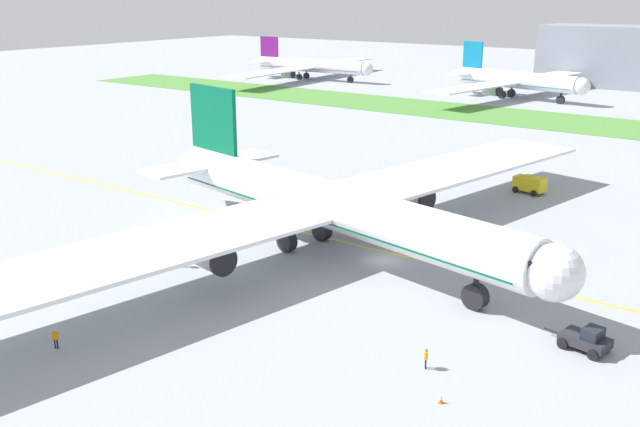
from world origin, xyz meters
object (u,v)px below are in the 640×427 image
Objects in this scene: airliner_foreground at (323,204)px; ground_crew_wingwalker_starboard at (55,337)px; traffic_cone_near_nose at (441,399)px; parked_airliner_far_centre at (515,80)px; service_truck_baggage_loader at (529,184)px; ground_crew_marshaller_front at (182,257)px; ground_crew_wingwalker_port at (426,356)px; parked_airliner_far_left at (309,66)px; pushback_tug at (587,339)px.

ground_crew_wingwalker_starboard is (-4.46, -30.93, -4.57)m from airliner_foreground.
traffic_cone_near_nose is 156.60m from parked_airliner_far_centre.
service_truck_baggage_loader is at bearing -67.36° from parked_airliner_far_centre.
ground_crew_wingwalker_starboard is at bearing -98.20° from airliner_foreground.
ground_crew_marshaller_front is 1.02× the size of ground_crew_wingwalker_starboard.
airliner_foreground is 1.44× the size of parked_airliner_far_centre.
ground_crew_wingwalker_port is 2.89× the size of traffic_cone_near_nose.
ground_crew_wingwalker_port is 152.05m from parked_airliner_far_centre.
airliner_foreground is 27.15m from ground_crew_wingwalker_port.
parked_airliner_far_left is (-89.74, 142.07, 3.48)m from ground_crew_marshaller_front.
ground_crew_marshaller_front is at bearing 167.40° from traffic_cone_near_nose.
parked_airliner_far_left reaches higher than ground_crew_wingwalker_port.
service_truck_baggage_loader is (9.78, 37.20, -4.20)m from airliner_foreground.
ground_crew_wingwalker_port is 29.72m from ground_crew_wingwalker_starboard.
parked_airliner_far_left reaches higher than service_truck_baggage_loader.
ground_crew_wingwalker_starboard is 0.03× the size of parked_airliner_far_centre.
pushback_tug is at bearing 66.84° from traffic_cone_near_nose.
ground_crew_marshaller_front is 53.06m from service_truck_baggage_loader.
airliner_foreground is at bearing 168.96° from pushback_tug.
traffic_cone_near_nose is 58.93m from service_truck_baggage_loader.
airliner_foreground is 166.48× the size of traffic_cone_near_nose.
service_truck_baggage_loader is at bearing 78.20° from ground_crew_wingwalker_starboard.
ground_crew_wingwalker_port is at bearing 130.63° from traffic_cone_near_nose.
ground_crew_wingwalker_starboard is 0.37× the size of service_truck_baggage_loader.
ground_crew_marshaller_front reaches higher than traffic_cone_near_nose.
ground_crew_marshaller_front is 0.03× the size of parked_airliner_far_centre.
airliner_foreground reaches higher than pushback_tug.
ground_crew_marshaller_front is 0.38× the size of service_truck_baggage_loader.
airliner_foreground is at bearing -52.64° from parked_airliner_far_left.
service_truck_baggage_loader is at bearing 102.21° from ground_crew_wingwalker_port.
service_truck_baggage_loader is 0.06× the size of parked_airliner_far_left.
service_truck_baggage_loader reaches higher than ground_crew_marshaller_front.
ground_crew_wingwalker_port is at bearing -131.75° from pushback_tug.
airliner_foreground reaches higher than parked_airliner_far_centre.
ground_crew_wingwalker_starboard is (-34.90, -24.99, 0.07)m from pushback_tug.
airliner_foreground is 55.35× the size of ground_crew_marshaller_front.
airliner_foreground is at bearing 140.99° from traffic_cone_near_nose.
ground_crew_wingwalker_starboard is (4.91, -18.65, -0.03)m from ground_crew_marshaller_front.
pushback_tug is 3.31× the size of ground_crew_wingwalker_starboard.
service_truck_baggage_loader is at bearing 115.59° from pushback_tug.
ground_crew_marshaller_front is 19.29m from ground_crew_wingwalker_starboard.
parked_airliner_far_left reaches higher than traffic_cone_near_nose.
ground_crew_marshaller_front is 0.02× the size of parked_airliner_far_left.
pushback_tug is 47.84m from service_truck_baggage_loader.
ground_crew_wingwalker_port is at bearing -71.09° from parked_airliner_far_centre.
traffic_cone_near_nose is (24.50, -19.85, -5.32)m from airliner_foreground.
ground_crew_wingwalker_port reaches higher than traffic_cone_near_nose.
traffic_cone_near_nose is at bearing -12.60° from ground_crew_marshaller_front.
traffic_cone_near_nose is at bearing -49.37° from ground_crew_wingwalker_port.
airliner_foreground reaches higher than service_truck_baggage_loader.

